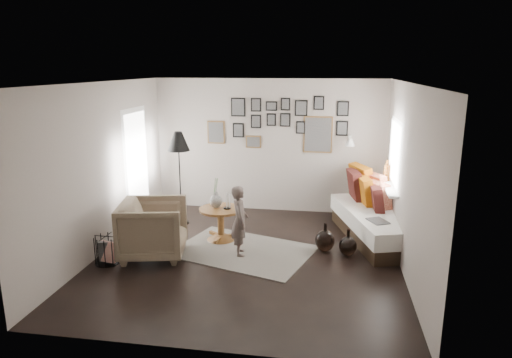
% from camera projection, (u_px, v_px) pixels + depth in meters
% --- Properties ---
extents(ground, '(4.80, 4.80, 0.00)m').
position_uv_depth(ground, '(248.00, 257.00, 6.95)').
color(ground, black).
rests_on(ground, ground).
extents(wall_back, '(4.50, 0.00, 4.50)m').
position_uv_depth(wall_back, '(269.00, 146.00, 8.94)').
color(wall_back, '#A59A90').
rests_on(wall_back, ground).
extents(wall_front, '(4.50, 0.00, 4.50)m').
position_uv_depth(wall_front, '(203.00, 231.00, 4.34)').
color(wall_front, '#A59A90').
rests_on(wall_front, ground).
extents(wall_left, '(0.00, 4.80, 4.80)m').
position_uv_depth(wall_left, '(103.00, 168.00, 6.98)').
color(wall_left, '#A59A90').
rests_on(wall_left, ground).
extents(wall_right, '(0.00, 4.80, 4.80)m').
position_uv_depth(wall_right, '(407.00, 180.00, 6.30)').
color(wall_right, '#A59A90').
rests_on(wall_right, ground).
extents(ceiling, '(4.80, 4.80, 0.00)m').
position_uv_depth(ceiling, '(247.00, 83.00, 6.33)').
color(ceiling, white).
rests_on(ceiling, wall_back).
extents(door_left, '(0.00, 2.14, 2.14)m').
position_uv_depth(door_left, '(137.00, 168.00, 8.19)').
color(door_left, white).
rests_on(door_left, wall_left).
extents(window_right, '(0.15, 1.32, 1.30)m').
position_uv_depth(window_right, '(388.00, 182.00, 7.68)').
color(window_right, white).
rests_on(window_right, wall_right).
extents(gallery_wall, '(2.74, 0.03, 1.08)m').
position_uv_depth(gallery_wall, '(284.00, 124.00, 8.77)').
color(gallery_wall, brown).
rests_on(gallery_wall, wall_back).
extents(wall_sconce, '(0.18, 0.36, 0.16)m').
position_uv_depth(wall_sconce, '(350.00, 142.00, 8.41)').
color(wall_sconce, white).
rests_on(wall_sconce, wall_back).
extents(rug, '(2.39, 1.99, 0.01)m').
position_uv_depth(rug, '(243.00, 251.00, 7.16)').
color(rug, '#B3AC9D').
rests_on(rug, ground).
extents(pedestal_table, '(0.70, 0.70, 0.55)m').
position_uv_depth(pedestal_table, '(221.00, 225.00, 7.56)').
color(pedestal_table, brown).
rests_on(pedestal_table, ground).
extents(vase, '(0.20, 0.20, 0.50)m').
position_uv_depth(vase, '(216.00, 199.00, 7.48)').
color(vase, black).
rests_on(vase, pedestal_table).
extents(candles, '(0.12, 0.12, 0.26)m').
position_uv_depth(candles, '(227.00, 201.00, 7.44)').
color(candles, black).
rests_on(candles, pedestal_table).
extents(daybed, '(1.52, 2.38, 1.09)m').
position_uv_depth(daybed, '(377.00, 217.00, 7.67)').
color(daybed, black).
rests_on(daybed, ground).
extents(magazine_on_daybed, '(0.37, 0.41, 0.02)m').
position_uv_depth(magazine_on_daybed, '(378.00, 221.00, 7.01)').
color(magazine_on_daybed, black).
rests_on(magazine_on_daybed, daybed).
extents(armchair, '(1.12, 1.10, 0.87)m').
position_uv_depth(armchair, '(153.00, 229.00, 6.88)').
color(armchair, '#6D5E49').
rests_on(armchair, ground).
extents(armchair_cushion, '(0.46, 0.47, 0.18)m').
position_uv_depth(armchair_cushion, '(156.00, 225.00, 6.91)').
color(armchair_cushion, white).
rests_on(armchair_cushion, armchair).
extents(floor_lamp, '(0.40, 0.40, 1.70)m').
position_uv_depth(floor_lamp, '(178.00, 145.00, 8.08)').
color(floor_lamp, black).
rests_on(floor_lamp, ground).
extents(magazine_basket, '(0.34, 0.34, 0.42)m').
position_uv_depth(magazine_basket, '(107.00, 250.00, 6.68)').
color(magazine_basket, black).
rests_on(magazine_basket, ground).
extents(demijohn_large, '(0.31, 0.31, 0.46)m').
position_uv_depth(demijohn_large, '(325.00, 240.00, 7.11)').
color(demijohn_large, black).
rests_on(demijohn_large, ground).
extents(demijohn_small, '(0.27, 0.27, 0.42)m').
position_uv_depth(demijohn_small, '(348.00, 246.00, 6.95)').
color(demijohn_small, black).
rests_on(demijohn_small, ground).
extents(child, '(0.36, 0.46, 1.09)m').
position_uv_depth(child, '(240.00, 221.00, 6.91)').
color(child, '#524541').
rests_on(child, ground).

